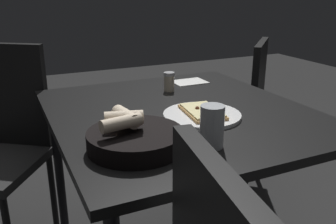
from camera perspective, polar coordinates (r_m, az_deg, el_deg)
dining_table at (r=1.42m, az=1.87°, el=-2.15°), size 0.94×1.02×0.73m
pizza_plate at (r=1.33m, az=5.26°, el=-0.35°), size 0.28×0.28×0.04m
bread_basket at (r=1.07m, az=-5.15°, el=-3.94°), size 0.28×0.28×0.11m
beer_glass at (r=1.07m, az=6.77°, el=-2.61°), size 0.07×0.07×0.13m
pepper_shaker at (r=1.64m, az=0.17°, el=4.54°), size 0.05×0.05×0.08m
napkin at (r=1.80m, az=3.29°, el=4.65°), size 0.16×0.12×0.00m
chair_far at (r=2.25m, az=10.50°, el=1.45°), size 0.62×0.62×0.88m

